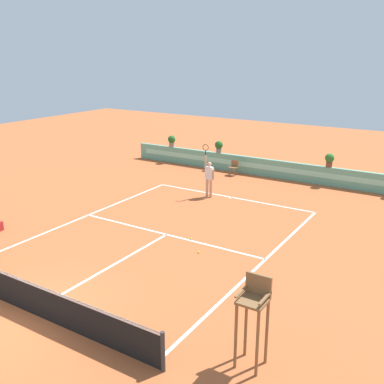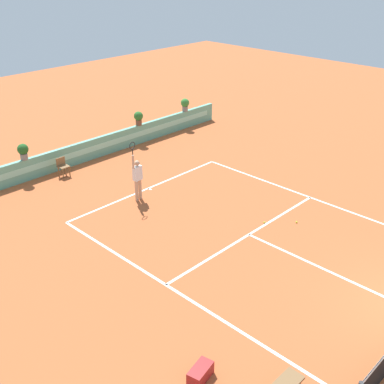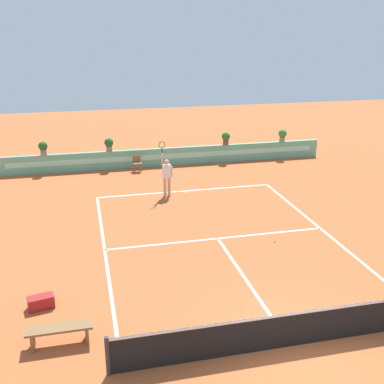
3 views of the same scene
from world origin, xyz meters
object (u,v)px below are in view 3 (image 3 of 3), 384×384
Objects in this scene: potted_plant_right at (226,138)px; tennis_ball_near_baseline at (275,241)px; potted_plant_far_left at (43,147)px; bench_courtside at (60,331)px; tennis_player at (167,174)px; ball_kid_chair at (137,163)px; gear_bag at (41,302)px; potted_plant_left at (109,144)px; potted_plant_far_right at (282,135)px; tennis_ball_mid_court at (244,234)px.

tennis_ball_near_baseline is at bearing -97.60° from potted_plant_right.
potted_plant_far_left and potted_plant_right have the same top height.
tennis_player is (4.50, 10.01, 0.67)m from bench_courtside.
potted_plant_right reaches higher than ball_kid_chair.
tennis_ball_near_baseline is (7.96, 2.49, -0.15)m from gear_bag.
potted_plant_far_left is 3.39m from potted_plant_left.
gear_bag is 0.97× the size of potted_plant_far_right.
gear_bag is 8.34m from tennis_ball_near_baseline.
potted_plant_far_left is (-7.64, 9.89, 1.38)m from tennis_ball_mid_court.
ball_kid_chair reaches higher than tennis_ball_mid_court.
tennis_player reaches higher than gear_bag.
potted_plant_far_left is at bearing 180.00° from potted_plant_right.
potted_plant_far_left reaches higher than tennis_ball_mid_court.
gear_bag is at bearing -154.68° from tennis_ball_mid_court.
potted_plant_right reaches higher than bench_courtside.
bench_courtside is 1.88m from gear_bag.
tennis_player is at bearing -41.81° from potted_plant_far_left.
bench_courtside is 11.00m from tennis_player.
potted_plant_far_left is (-4.78, 0.73, 0.93)m from ball_kid_chair.
ball_kid_chair is 1.17× the size of potted_plant_right.
bench_courtside reaches higher than gear_bag.
potted_plant_right is at bearing 0.00° from potted_plant_left.
potted_plant_right is (9.39, 13.25, 1.23)m from gear_bag.
potted_plant_far_left is at bearing 127.68° from tennis_ball_mid_court.
tennis_player is 3.57× the size of potted_plant_far_left.
tennis_player reaches higher than ball_kid_chair.
tennis_player is 38.01× the size of tennis_ball_mid_court.
potted_plant_far_left is (-1.11, 15.03, 1.04)m from bench_courtside.
ball_kid_chair is at bearing 100.89° from tennis_player.
potted_plant_far_right is (7.77, 5.02, 0.36)m from tennis_player.
potted_plant_left is (2.85, 13.25, 1.23)m from gear_bag.
tennis_player is 5.49m from potted_plant_left.
tennis_ball_near_baseline and tennis_ball_mid_court have the same top height.
tennis_ball_near_baseline is 11.89m from potted_plant_far_right.
tennis_ball_mid_court is (-0.86, 0.87, 0.00)m from tennis_ball_near_baseline.
bench_courtside is at bearing -85.79° from potted_plant_far_left.
tennis_ball_mid_court is 0.09× the size of potted_plant_far_right.
potted_plant_far_right reaches higher than tennis_ball_near_baseline.
potted_plant_right is at bearing 59.55° from bench_courtside.
tennis_ball_near_baseline is at bearing 17.38° from gear_bag.
ball_kid_chair is 1.21× the size of gear_bag.
tennis_ball_mid_court is 0.09× the size of potted_plant_far_left.
tennis_ball_near_baseline is 1.00× the size of tennis_ball_mid_court.
tennis_player reaches higher than bench_courtside.
tennis_ball_mid_court is at bearing -103.09° from potted_plant_right.
tennis_ball_mid_court is at bearing -66.76° from potted_plant_left.
potted_plant_left is (-5.11, 10.76, 1.38)m from tennis_ball_near_baseline.
gear_bag is 7.85m from tennis_ball_mid_court.
tennis_player is 3.57× the size of potted_plant_right.
gear_bag is 16.29m from potted_plant_right.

